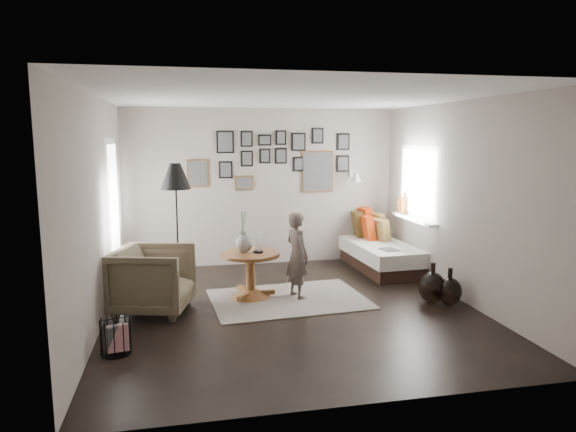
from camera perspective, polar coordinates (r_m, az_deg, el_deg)
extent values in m
plane|color=black|center=(6.54, 0.47, -10.24)|extent=(4.80, 4.80, 0.00)
plane|color=gray|center=(8.59, -2.91, 3.21)|extent=(4.50, 0.00, 4.50)
plane|color=gray|center=(3.96, 7.86, -3.44)|extent=(4.50, 0.00, 4.50)
plane|color=gray|center=(6.17, -20.38, 0.48)|extent=(0.00, 4.80, 4.80)
plane|color=gray|center=(7.06, 18.63, 1.55)|extent=(0.00, 4.80, 4.80)
plane|color=white|center=(6.20, 0.50, 13.10)|extent=(4.80, 4.80, 0.00)
plane|color=white|center=(7.38, -18.80, -0.12)|extent=(0.00, 2.14, 2.14)
plane|color=white|center=(7.38, -18.80, -0.12)|extent=(0.00, 1.88, 1.88)
plane|color=white|center=(7.38, -18.80, -0.12)|extent=(0.00, 1.93, 1.93)
plane|color=white|center=(8.09, 14.31, 3.67)|extent=(0.00, 1.30, 1.30)
plane|color=white|center=(8.09, 14.31, 3.67)|extent=(0.00, 1.14, 1.14)
cube|color=white|center=(8.14, 13.78, -0.33)|extent=(0.15, 1.32, 0.04)
cylinder|color=#8C4C14|center=(8.43, 12.80, 1.11)|extent=(0.10, 0.10, 0.28)
cylinder|color=#8C4C14|center=(8.59, 12.33, 1.07)|extent=(0.08, 0.08, 0.22)
cube|color=brown|center=(8.45, -9.98, 4.70)|extent=(0.35, 0.03, 0.45)
cube|color=black|center=(8.44, -9.98, 4.69)|extent=(0.30, 0.01, 0.40)
cube|color=black|center=(8.46, -6.99, 8.16)|extent=(0.28, 0.03, 0.36)
cube|color=black|center=(8.44, -6.98, 8.16)|extent=(0.23, 0.01, 0.31)
cube|color=black|center=(8.48, -6.94, 5.12)|extent=(0.22, 0.03, 0.28)
cube|color=black|center=(8.46, -6.93, 5.11)|extent=(0.17, 0.01, 0.23)
cube|color=black|center=(8.50, -4.62, 8.54)|extent=(0.20, 0.03, 0.26)
cube|color=black|center=(8.48, -4.61, 8.53)|extent=(0.15, 0.01, 0.21)
cube|color=black|center=(8.50, -4.60, 6.38)|extent=(0.20, 0.03, 0.26)
cube|color=black|center=(8.49, -4.58, 6.37)|extent=(0.15, 0.01, 0.21)
cube|color=black|center=(8.54, -2.60, 8.42)|extent=(0.22, 0.03, 0.18)
cube|color=black|center=(8.52, -2.58, 8.42)|extent=(0.17, 0.01, 0.13)
cube|color=black|center=(8.55, -2.59, 6.68)|extent=(0.18, 0.03, 0.24)
cube|color=black|center=(8.53, -2.57, 6.67)|extent=(0.13, 0.01, 0.19)
cube|color=black|center=(8.59, -0.80, 8.70)|extent=(0.18, 0.03, 0.24)
cube|color=black|center=(8.57, -0.78, 8.70)|extent=(0.13, 0.01, 0.19)
cube|color=black|center=(8.59, -0.80, 6.70)|extent=(0.20, 0.03, 0.26)
cube|color=black|center=(8.57, -0.78, 6.69)|extent=(0.15, 0.01, 0.21)
cube|color=black|center=(8.65, 1.17, 8.23)|extent=(0.24, 0.03, 0.30)
cube|color=black|center=(8.63, 1.20, 8.23)|extent=(0.19, 0.01, 0.25)
cube|color=black|center=(8.66, 1.16, 5.79)|extent=(0.18, 0.03, 0.24)
cube|color=black|center=(8.64, 1.19, 5.78)|extent=(0.13, 0.01, 0.19)
cube|color=brown|center=(8.75, 3.27, 4.95)|extent=(0.55, 0.03, 0.70)
cube|color=black|center=(8.73, 3.30, 4.94)|extent=(0.50, 0.01, 0.65)
cube|color=black|center=(8.73, 3.31, 8.88)|extent=(0.20, 0.03, 0.26)
cube|color=black|center=(8.71, 3.34, 8.88)|extent=(0.15, 0.01, 0.21)
cube|color=black|center=(8.86, 6.15, 8.20)|extent=(0.22, 0.03, 0.28)
cube|color=black|center=(8.84, 6.18, 8.20)|extent=(0.17, 0.01, 0.23)
cube|color=black|center=(8.87, 6.11, 5.81)|extent=(0.22, 0.03, 0.28)
cube|color=black|center=(8.85, 6.14, 5.80)|extent=(0.17, 0.01, 0.23)
cube|color=brown|center=(8.52, -4.90, 3.69)|extent=(0.30, 0.03, 0.24)
cube|color=black|center=(8.51, -4.88, 3.68)|extent=(0.25, 0.01, 0.19)
cube|color=white|center=(8.91, 7.04, 4.65)|extent=(0.06, 0.04, 0.10)
cylinder|color=white|center=(8.80, 7.29, 4.72)|extent=(0.02, 0.24, 0.02)
cone|color=white|center=(8.68, 7.56, 4.26)|extent=(0.18, 0.18, 0.14)
cube|color=beige|center=(6.89, 0.06, -9.21)|extent=(2.11, 1.55, 0.01)
cone|color=brown|center=(6.98, -4.16, -8.55)|extent=(0.58, 0.58, 0.11)
cylinder|color=brown|center=(6.91, -4.19, -6.50)|extent=(0.12, 0.12, 0.45)
cylinder|color=brown|center=(6.84, -4.21, -4.26)|extent=(0.78, 0.78, 0.04)
ellipsoid|color=black|center=(6.82, -4.92, -3.06)|extent=(0.22, 0.22, 0.25)
cylinder|color=black|center=(6.79, -4.93, -1.86)|extent=(0.07, 0.07, 0.04)
cylinder|color=black|center=(6.85, -3.30, -3.95)|extent=(0.13, 0.13, 0.02)
cube|color=black|center=(8.56, 10.00, -5.05)|extent=(0.85, 1.84, 0.21)
cube|color=silver|center=(8.52, 10.04, -3.69)|extent=(0.92, 1.91, 0.23)
cube|color=red|center=(9.14, 8.49, -0.55)|extent=(0.32, 0.57, 0.53)
cube|color=#3B2A12|center=(9.01, 7.90, -0.86)|extent=(0.24, 0.49, 0.47)
cube|color=brown|center=(8.96, 9.71, -1.02)|extent=(0.36, 0.50, 0.45)
cube|color=red|center=(8.77, 8.87, -1.27)|extent=(0.21, 0.44, 0.44)
cube|color=brown|center=(8.67, 10.21, -1.55)|extent=(0.29, 0.44, 0.40)
cube|color=black|center=(7.98, 11.19, -3.67)|extent=(0.27, 0.33, 0.02)
imported|color=brown|center=(6.52, -14.73, -6.86)|extent=(1.09, 1.07, 0.81)
cube|color=silver|center=(6.55, -14.47, -6.12)|extent=(0.46, 0.47, 0.17)
cylinder|color=black|center=(7.51, -11.99, -7.80)|extent=(0.28, 0.28, 0.03)
cylinder|color=black|center=(7.33, -12.18, -1.98)|extent=(0.02, 0.02, 1.58)
cone|color=black|center=(7.22, -12.39, 4.34)|extent=(0.41, 0.41, 0.36)
cube|color=black|center=(5.50, -18.59, -12.70)|extent=(0.21, 0.19, 0.27)
cube|color=silver|center=(5.48, -18.33, -12.76)|extent=(0.21, 0.10, 0.27)
ellipsoid|color=black|center=(6.95, 15.75, -7.67)|extent=(0.35, 0.35, 0.41)
cylinder|color=black|center=(6.88, 15.84, -5.55)|extent=(0.06, 0.06, 0.12)
ellipsoid|color=black|center=(6.94, 17.50, -7.99)|extent=(0.31, 0.31, 0.36)
cylinder|color=black|center=(6.87, 17.59, -6.05)|extent=(0.06, 0.06, 0.12)
imported|color=#564A44|center=(6.82, 1.03, -4.38)|extent=(0.41, 0.49, 1.16)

